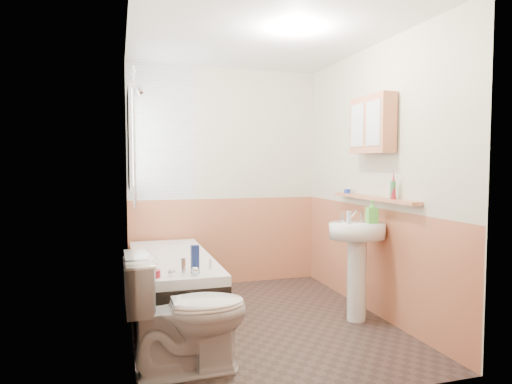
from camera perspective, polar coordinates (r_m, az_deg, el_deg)
floor at (r=4.20m, az=0.62°, el=-15.99°), size 2.80×2.80×0.00m
ceiling at (r=4.11m, az=0.64°, el=19.03°), size 2.80×2.80×0.00m
wall_back at (r=5.32m, az=-3.93°, el=1.88°), size 2.20×0.02×2.50m
wall_front at (r=2.65m, az=9.81°, el=0.15°), size 2.20×0.02×2.50m
wall_left at (r=3.78m, az=-15.65°, el=1.08°), size 0.02×2.80×2.50m
wall_right at (r=4.42m, az=14.49°, el=1.44°), size 0.02×2.80×2.50m
wainscot_right at (r=4.50m, az=14.10°, el=-8.15°), size 0.01×2.80×1.00m
wainscot_front at (r=2.82m, az=9.44°, el=-15.24°), size 2.20×0.01×1.00m
wainscot_back at (r=5.37m, az=-3.85°, el=-6.14°), size 2.20×0.01×1.00m
tile_cladding_left at (r=3.78m, az=-15.31°, el=1.08°), size 0.01×2.80×2.50m
tile_return_back at (r=5.19m, az=-11.78°, el=7.29°), size 0.75×0.01×1.50m
window at (r=4.73m, az=-15.40°, el=6.40°), size 0.03×0.79×0.99m
bathtub at (r=4.38m, az=-10.48°, el=-11.27°), size 0.70×1.80×0.70m
shower_riser at (r=4.08m, az=-14.82°, el=7.96°), size 0.11×0.08×1.22m
toilet at (r=3.20m, az=-8.58°, el=-14.75°), size 0.83×0.47×0.81m
sink at (r=4.19m, az=12.52°, el=-7.21°), size 0.51×0.42×0.99m
pine_shelf at (r=4.31m, az=14.36°, el=-0.74°), size 0.10×1.31×0.03m
medicine_cabinet at (r=4.29m, az=14.26°, el=8.17°), size 0.15×0.57×0.52m
foam_can at (r=4.03m, az=16.74°, el=0.22°), size 0.06×0.06×0.15m
green_bottle at (r=4.02m, az=16.82°, el=0.93°), size 0.06×0.06×0.25m
black_jar at (r=4.72m, az=11.34°, el=0.10°), size 0.07×0.07×0.04m
soap_bottle at (r=4.16m, az=14.27°, el=-3.15°), size 0.13×0.22×0.09m
clear_bottle at (r=4.05m, az=11.53°, el=-3.16°), size 0.05×0.05×0.11m
blue_gel at (r=3.62m, az=-7.64°, el=-8.30°), size 0.07×0.05×0.22m
cream_jar at (r=3.54m, az=-12.56°, el=-9.96°), size 0.10×0.10×0.05m
orange_bottle at (r=3.76m, az=-5.74°, el=-8.93°), size 0.03×0.03×0.08m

